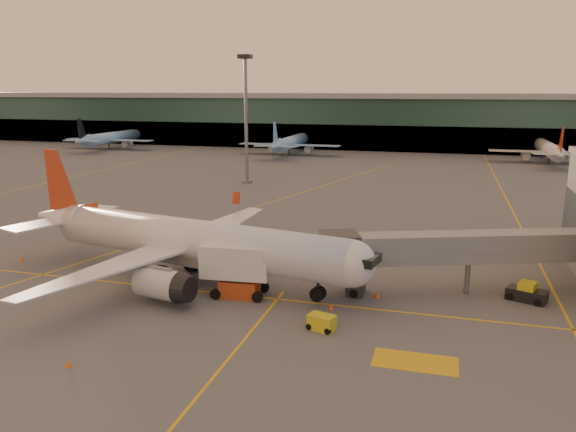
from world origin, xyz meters
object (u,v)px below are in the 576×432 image
(catering_truck, at_px, (237,267))
(gpu_cart, at_px, (321,323))
(pushback_tug, at_px, (527,293))
(main_airplane, at_px, (184,241))

(catering_truck, xyz_separation_m, gpu_cart, (9.28, -5.38, -2.21))
(catering_truck, bearing_deg, pushback_tug, 8.12)
(catering_truck, distance_m, pushback_tug, 26.82)
(main_airplane, height_order, pushback_tug, main_airplane)
(gpu_cart, relative_size, pushback_tug, 0.63)
(main_airplane, xyz_separation_m, gpu_cart, (16.02, -8.30, -3.42))
(main_airplane, relative_size, catering_truck, 6.18)
(gpu_cart, bearing_deg, main_airplane, 168.59)
(pushback_tug, bearing_deg, main_airplane, -152.36)
(catering_truck, distance_m, gpu_cart, 10.95)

